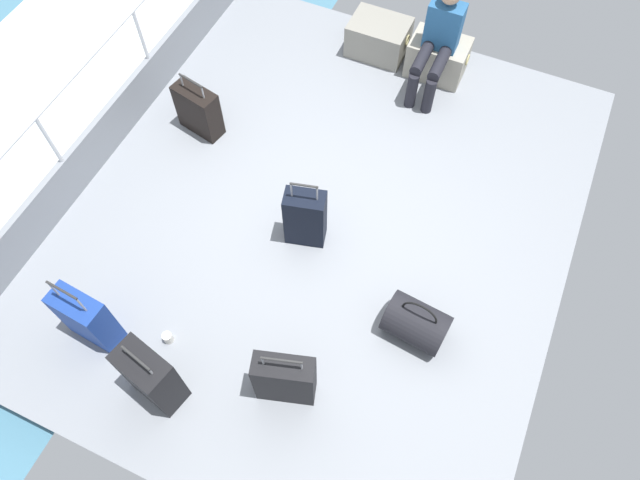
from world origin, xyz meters
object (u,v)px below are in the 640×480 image
Objects in this scene: suitcase_0 at (87,318)px; paper_cup at (168,338)px; cargo_crate_1 at (438,57)px; passenger_seated at (439,39)px; suitcase_3 at (285,379)px; suitcase_1 at (151,377)px; suitcase_4 at (305,218)px; cargo_crate_0 at (379,37)px; duffel_bag at (416,323)px; suitcase_2 at (198,110)px.

suitcase_0 is 8.14× the size of paper_cup.
passenger_seated is (0.00, -0.18, 0.38)m from cargo_crate_1.
paper_cup is at bearing -179.04° from suitcase_3.
passenger_seated is 1.47× the size of suitcase_1.
cargo_crate_0 is at bearing 96.40° from suitcase_4.
duffel_bag is at bearing -21.28° from suitcase_4.
suitcase_2 is at bearing -137.86° from cargo_crate_1.
cargo_crate_0 is 0.87× the size of suitcase_3.
cargo_crate_0 is at bearing 176.16° from cargo_crate_1.
cargo_crate_1 is 0.42m from passenger_seated.
cargo_crate_1 reaches higher than cargo_crate_0.
suitcase_0 is at bearing -162.50° from paper_cup.
suitcase_2 is 2.25m from paper_cup.
paper_cup is at bearing 17.50° from suitcase_0.
suitcase_3 is 1.42× the size of duffel_bag.
suitcase_2 reaches higher than cargo_crate_0.
suitcase_1 reaches higher than suitcase_3.
duffel_bag is (0.78, -2.69, -0.41)m from passenger_seated.
suitcase_0 is at bearing -173.15° from suitcase_3.
suitcase_1 is at bearing -102.12° from passenger_seated.
paper_cup is (-0.33, -3.80, -0.14)m from cargo_crate_0.
cargo_crate_0 is 0.80× the size of suitcase_0.
passenger_seated reaches higher than cargo_crate_1.
paper_cup is (-1.05, -0.02, -0.26)m from suitcase_3.
suitcase_3 is at bearing -71.27° from suitcase_4.
passenger_seated reaches higher than cargo_crate_0.
cargo_crate_1 is 3.74m from suitcase_3.
suitcase_0 is at bearing -112.65° from passenger_seated.
passenger_seated reaches higher than suitcase_1.
cargo_crate_0 is at bearing 87.66° from suitcase_1.
passenger_seated is 2.28m from suitcase_4.
suitcase_2 is 1.64m from suitcase_4.
suitcase_3 is at bearing -130.13° from duffel_bag.
passenger_seated is 3.56m from suitcase_3.
suitcase_3 is at bearing 23.42° from suitcase_1.
suitcase_1 is 0.49m from paper_cup.
cargo_crate_0 is 3.26m from duffel_bag.
paper_cup is at bearing 113.24° from suitcase_1.
cargo_crate_1 is at bearing 80.59° from suitcase_4.
duffel_bag is at bearing -63.50° from cargo_crate_0.
cargo_crate_0 is 0.68m from cargo_crate_1.
suitcase_2 is at bearing 97.87° from suitcase_0.
suitcase_2 is at bearing 112.83° from paper_cup.
cargo_crate_1 is at bearing 78.41° from suitcase_1.
suitcase_1 is 0.98m from suitcase_3.
suitcase_2 is (-1.87, -1.51, -0.33)m from passenger_seated.
cargo_crate_1 is at bearing 90.00° from passenger_seated.
suitcase_4 is (0.45, 1.71, -0.02)m from suitcase_1.
cargo_crate_0 is 4.07m from suitcase_0.
suitcase_1 is 1.15× the size of suitcase_2.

